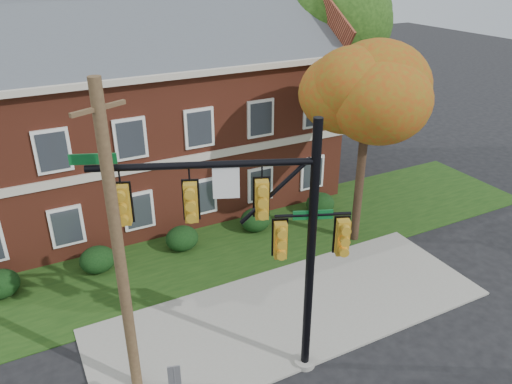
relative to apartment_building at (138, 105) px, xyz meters
name	(u,v)px	position (x,y,z in m)	size (l,w,h in m)	color
ground	(307,329)	(2.00, -11.95, -4.99)	(120.00, 120.00, 0.00)	black
sidewalk	(292,311)	(2.00, -10.95, -4.95)	(14.00, 5.00, 0.08)	gray
grass_strip	(232,245)	(2.00, -5.95, -4.97)	(30.00, 6.00, 0.04)	#193811
apartment_building	(138,105)	(0.00, 0.00, 0.00)	(18.80, 8.80, 9.74)	maroon
hedge_far_left	(0,284)	(-7.00, -5.25, -4.46)	(1.40, 1.26, 1.05)	black
hedge_left	(98,260)	(-3.50, -5.25, -4.46)	(1.40, 1.26, 1.05)	black
hedge_center	(182,238)	(0.00, -5.25, -4.46)	(1.40, 1.26, 1.05)	black
hedge_right	(256,220)	(3.50, -5.25, -4.46)	(1.40, 1.26, 1.05)	black
hedge_far_right	(320,204)	(7.00, -5.25, -4.46)	(1.40, 1.26, 1.05)	black
tree_near_right	(376,90)	(7.22, -8.09, 1.68)	(4.50, 4.25, 8.58)	black
tree_right_rear	(331,19)	(11.31, 0.86, 3.13)	(6.30, 5.95, 10.62)	black
tree_far_rear	(117,2)	(1.34, 7.84, 3.86)	(6.84, 6.46, 11.52)	black
traffic_signal	(259,229)	(-0.25, -12.71, -0.10)	(6.60, 2.86, 7.87)	gray
utility_pole	(119,253)	(-3.73, -11.74, -0.40)	(1.33, 0.67, 9.05)	#483421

